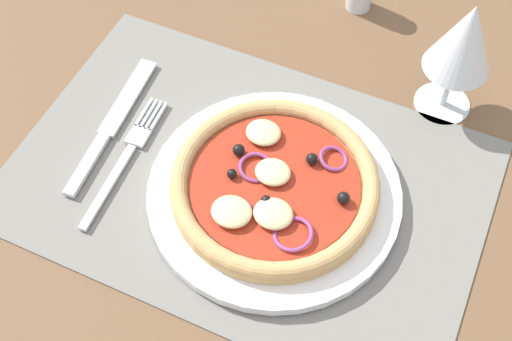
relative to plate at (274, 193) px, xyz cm
name	(u,v)px	position (x,y,z in cm)	size (l,w,h in cm)	color
ground_plane	(247,187)	(-3.47, 0.80, -2.23)	(190.00, 140.00, 2.40)	brown
placemat	(247,180)	(-3.47, 0.80, -0.83)	(49.61, 33.09, 0.40)	slate
plate	(274,193)	(0.00, 0.00, 0.00)	(26.30, 26.30, 1.27)	white
pizza	(274,185)	(-0.03, -0.08, 1.75)	(21.39, 21.39, 2.60)	tan
fork	(128,154)	(-16.59, -1.70, -0.41)	(2.54, 18.06, 0.44)	silver
knife	(113,123)	(-20.30, 1.28, -0.38)	(3.23, 20.07, 0.62)	silver
wine_glass	(464,42)	(12.57, 19.68, 9.02)	(7.20, 7.20, 14.90)	silver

